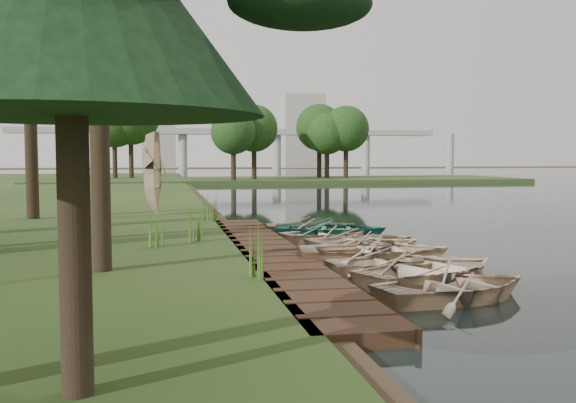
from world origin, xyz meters
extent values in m
plane|color=#3D2F1D|center=(0.00, 0.00, 0.00)|extent=(300.00, 300.00, 0.00)
cube|color=#392316|center=(-1.60, 0.00, 0.15)|extent=(1.60, 16.00, 0.30)
cube|color=#2F431E|center=(8.00, 50.00, 0.23)|extent=(50.00, 14.00, 0.45)
cylinder|color=black|center=(-15.33, 50.00, 2.85)|extent=(0.50, 0.50, 4.80)
sphere|color=#204216|center=(-15.33, 50.00, 6.45)|extent=(5.60, 5.60, 5.60)
cylinder|color=black|center=(-8.67, 50.00, 2.85)|extent=(0.50, 0.50, 4.80)
sphere|color=#204216|center=(-8.67, 50.00, 6.45)|extent=(5.60, 5.60, 5.60)
cylinder|color=black|center=(-2.00, 50.00, 2.85)|extent=(0.50, 0.50, 4.80)
sphere|color=#204216|center=(-2.00, 50.00, 6.45)|extent=(5.60, 5.60, 5.60)
cylinder|color=black|center=(4.67, 50.00, 2.85)|extent=(0.50, 0.50, 4.80)
sphere|color=#204216|center=(4.67, 50.00, 6.45)|extent=(5.60, 5.60, 5.60)
cylinder|color=black|center=(11.33, 50.00, 2.85)|extent=(0.50, 0.50, 4.80)
sphere|color=#204216|center=(11.33, 50.00, 6.45)|extent=(5.60, 5.60, 5.60)
cylinder|color=black|center=(18.00, 50.00, 2.85)|extent=(0.50, 0.50, 4.80)
sphere|color=#204216|center=(18.00, 50.00, 6.45)|extent=(5.60, 5.60, 5.60)
cylinder|color=black|center=(24.67, 50.00, 2.85)|extent=(0.50, 0.50, 4.80)
sphere|color=#204216|center=(24.67, 50.00, 6.45)|extent=(5.60, 5.60, 5.60)
cube|color=#A5A5A0|center=(10.00, 120.00, 8.00)|extent=(90.00, 4.00, 1.20)
cylinder|color=#A5A5A0|center=(-20.00, 120.00, 4.00)|extent=(1.80, 1.80, 8.00)
cylinder|color=#A5A5A0|center=(0.00, 120.00, 4.00)|extent=(1.80, 1.80, 8.00)
cylinder|color=#A5A5A0|center=(20.00, 120.00, 4.00)|extent=(1.80, 1.80, 8.00)
cylinder|color=#A5A5A0|center=(40.00, 120.00, 4.00)|extent=(1.80, 1.80, 8.00)
cylinder|color=#A5A5A0|center=(60.00, 120.00, 4.00)|extent=(1.80, 1.80, 8.00)
cube|color=#A5A5A0|center=(30.00, 140.00, 9.00)|extent=(10.00, 8.00, 18.00)
cube|color=#A5A5A0|center=(-5.00, 145.00, 6.00)|extent=(8.00, 8.00, 12.00)
imported|color=beige|center=(0.99, -5.33, 0.38)|extent=(3.66, 2.96, 0.67)
imported|color=beige|center=(1.18, -3.85, 0.43)|extent=(4.41, 3.88, 0.76)
imported|color=beige|center=(0.84, -2.65, 0.38)|extent=(3.31, 2.46, 0.66)
imported|color=beige|center=(0.83, -1.22, 0.44)|extent=(4.06, 3.10, 0.79)
imported|color=beige|center=(1.05, -0.10, 0.41)|extent=(4.09, 3.50, 0.72)
imported|color=beige|center=(1.26, 1.13, 0.39)|extent=(3.59, 2.82, 0.68)
imported|color=beige|center=(0.77, 3.02, 0.38)|extent=(3.60, 2.96, 0.65)
imported|color=teal|center=(1.02, 3.77, 0.42)|extent=(4.16, 3.43, 0.75)
imported|color=beige|center=(0.72, 5.27, 0.37)|extent=(3.23, 2.37, 0.65)
imported|color=beige|center=(-4.59, 10.71, 0.65)|extent=(3.83, 3.05, 0.71)
cylinder|color=black|center=(-5.59, -2.32, 4.37)|extent=(0.40, 0.40, 8.15)
cylinder|color=black|center=(-9.28, 10.07, 6.31)|extent=(0.48, 0.48, 12.01)
cylinder|color=black|center=(-5.19, -9.60, 1.93)|extent=(0.32, 0.32, 3.27)
cone|color=#3F661E|center=(-2.60, -3.77, 0.82)|extent=(0.60, 0.60, 1.03)
cone|color=#3F661E|center=(-3.50, 1.95, 0.82)|extent=(0.60, 0.60, 1.03)
cone|color=#3F661E|center=(-4.52, 1.08, 0.74)|extent=(0.60, 0.60, 0.88)
cone|color=#3F661E|center=(-2.60, 7.81, 0.85)|extent=(0.60, 0.60, 1.11)
camera|label=1|loc=(-4.32, -16.23, 2.70)|focal=40.00mm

